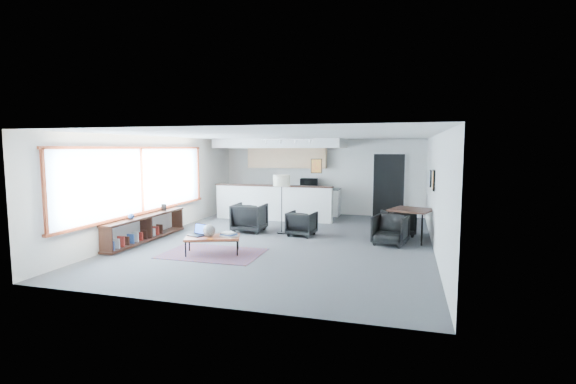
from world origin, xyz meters
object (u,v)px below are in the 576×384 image
(floor_lamp, at_px, (282,183))
(dining_table, at_px, (411,212))
(dining_chair_near, at_px, (390,231))
(laptop, at_px, (199,232))
(book_stack, at_px, (229,235))
(dining_chair_far, at_px, (398,224))
(armchair_left, at_px, (249,216))
(armchair_right, at_px, (302,222))
(ceramic_pot, at_px, (209,231))
(microwave, at_px, (309,182))
(coffee_table, at_px, (213,238))

(floor_lamp, height_order, dining_table, floor_lamp)
(dining_chair_near, bearing_deg, laptop, -142.45)
(book_stack, xyz_separation_m, floor_lamp, (0.46, 2.45, 0.94))
(dining_chair_far, bearing_deg, book_stack, 18.09)
(armchair_left, height_order, dining_chair_near, armchair_left)
(laptop, distance_m, armchair_right, 2.94)
(ceramic_pot, bearing_deg, floor_lamp, 71.45)
(book_stack, bearing_deg, microwave, 85.60)
(dining_table, bearing_deg, dining_chair_far, 122.30)
(book_stack, distance_m, dining_chair_near, 3.83)
(ceramic_pot, height_order, dining_table, dining_table)
(dining_table, xyz_separation_m, dining_chair_near, (-0.47, -0.63, -0.39))
(dining_chair_near, height_order, dining_chair_far, dining_chair_near)
(armchair_left, bearing_deg, armchair_right, 174.83)
(microwave, bearing_deg, dining_table, -52.43)
(armchair_left, relative_size, dining_chair_near, 1.30)
(ceramic_pot, relative_size, dining_chair_far, 0.43)
(laptop, bearing_deg, armchair_right, 71.60)
(dining_chair_near, xyz_separation_m, dining_chair_far, (0.15, 1.13, -0.02))
(dining_chair_far, bearing_deg, laptop, 13.40)
(floor_lamp, distance_m, dining_chair_far, 3.25)
(dining_table, xyz_separation_m, dining_chair_far, (-0.32, 0.51, -0.41))
(dining_chair_near, bearing_deg, floor_lamp, -179.31)
(laptop, bearing_deg, dining_chair_far, 54.32)
(coffee_table, relative_size, microwave, 2.24)
(laptop, bearing_deg, dining_table, 47.67)
(laptop, relative_size, dining_chair_near, 0.63)
(armchair_right, distance_m, dining_table, 2.79)
(floor_lamp, bearing_deg, dining_table, 0.68)
(armchair_right, bearing_deg, ceramic_pot, 65.62)
(dining_table, bearing_deg, microwave, 135.75)
(coffee_table, height_order, dining_chair_near, dining_chair_near)
(coffee_table, bearing_deg, dining_table, 10.62)
(ceramic_pot, xyz_separation_m, microwave, (0.85, 5.90, 0.61))
(book_stack, height_order, armchair_right, armchair_right)
(dining_chair_far, relative_size, microwave, 1.06)
(dining_table, bearing_deg, coffee_table, -148.32)
(laptop, bearing_deg, armchair_left, 102.58)
(book_stack, relative_size, armchair_left, 0.45)
(armchair_right, height_order, floor_lamp, floor_lamp)
(armchair_right, bearing_deg, book_stack, 72.01)
(coffee_table, distance_m, floor_lamp, 2.84)
(coffee_table, relative_size, floor_lamp, 0.83)
(dining_chair_far, height_order, microwave, microwave)
(dining_chair_near, relative_size, dining_chair_far, 1.06)
(book_stack, relative_size, armchair_right, 0.56)
(ceramic_pot, bearing_deg, laptop, 165.02)
(coffee_table, relative_size, laptop, 3.17)
(book_stack, distance_m, armchair_right, 2.54)
(book_stack, distance_m, floor_lamp, 2.67)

